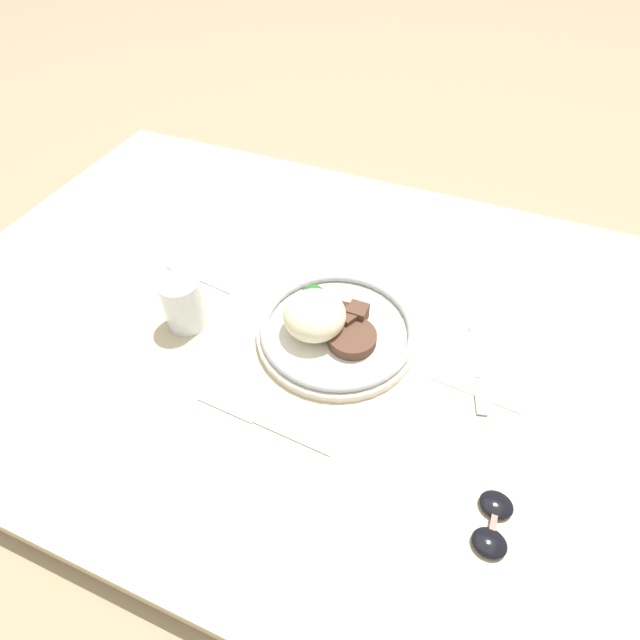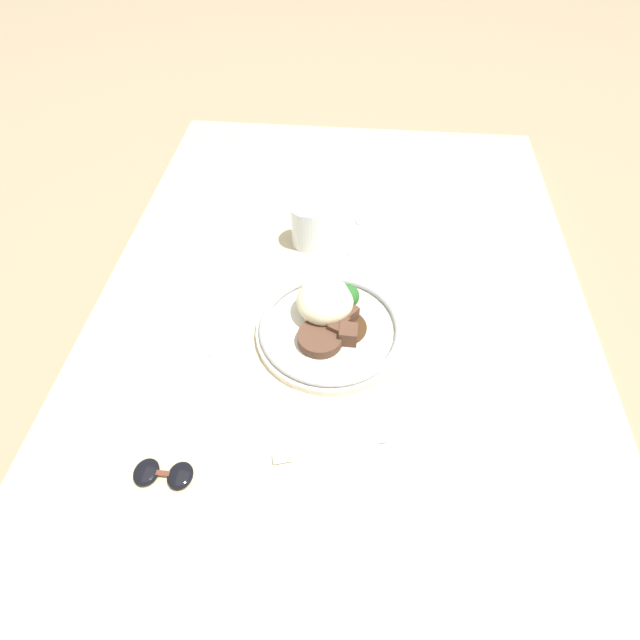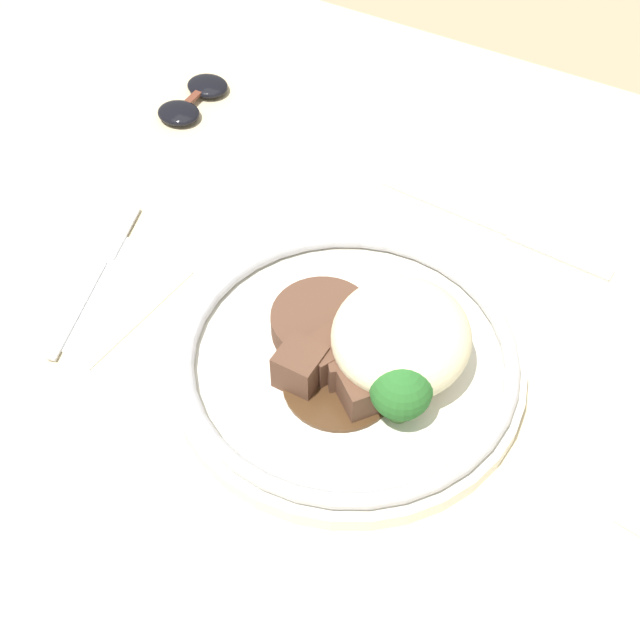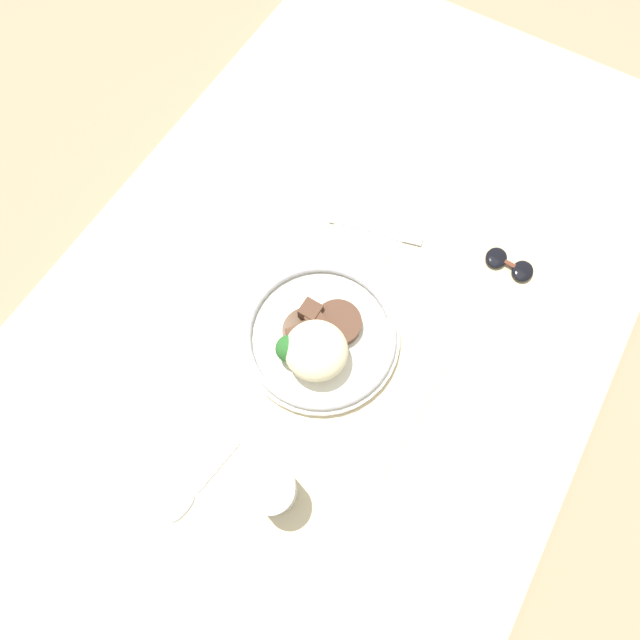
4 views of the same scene
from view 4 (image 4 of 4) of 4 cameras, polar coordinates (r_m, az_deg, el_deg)
The scene contains 9 objects.
ground_plane at distance 0.89m, azimuth 0.68°, elevation -0.08°, with size 8.00×8.00×0.00m, color #998466.
dining_table at distance 0.87m, azimuth 0.69°, elevation 0.39°, with size 1.55×0.92×0.04m.
napkin at distance 0.93m, azimuth 6.21°, elevation 10.66°, with size 0.15×0.13×0.00m.
plate at distance 0.81m, azimuth -0.24°, elevation -2.17°, with size 0.26×0.26×0.08m.
juice_glass at distance 0.76m, azimuth -5.31°, elevation -18.78°, with size 0.07×0.07×0.09m.
fork at distance 0.92m, azimuth 7.40°, elevation 9.78°, with size 0.06×0.17×0.00m.
knife at distance 0.81m, azimuth 10.42°, elevation -11.45°, with size 0.21×0.02×0.00m.
spoon at distance 0.81m, azimuth -14.49°, elevation -19.04°, with size 0.15×0.03×0.01m.
sunglasses at distance 0.94m, azimuth 20.83°, elevation 5.96°, with size 0.04×0.09×0.01m.
Camera 4 is at (0.27, 0.15, 0.84)m, focal length 28.00 mm.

